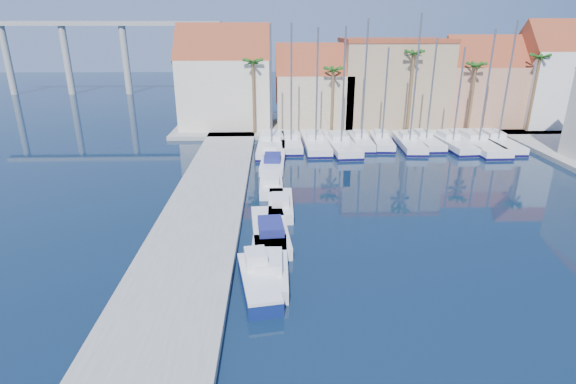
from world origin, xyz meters
name	(u,v)px	position (x,y,z in m)	size (l,w,h in m)	color
ground	(358,361)	(0.00, 0.00, 0.00)	(260.00, 260.00, 0.00)	black
quay_west	(198,227)	(-9.00, 13.50, 0.25)	(6.00, 77.00, 0.50)	gray
shore_north	(368,124)	(10.00, 48.00, 0.25)	(54.00, 16.00, 0.50)	gray
fishing_boat	(258,279)	(-4.47, 5.79, 0.62)	(2.65, 5.54, 1.86)	navy
motorboat_west_0	(269,265)	(-3.91, 7.48, 0.51)	(2.24, 6.81, 1.40)	white
motorboat_west_1	(270,230)	(-3.86, 12.22, 0.51)	(2.86, 7.35, 1.40)	white
motorboat_west_2	(281,204)	(-3.06, 16.93, 0.51)	(1.93, 5.81, 1.40)	white
motorboat_west_3	(271,183)	(-3.82, 21.93, 0.51)	(2.01, 6.15, 1.40)	white
motorboat_west_4	(273,161)	(-3.66, 28.78, 0.51)	(2.68, 7.34, 1.40)	white
motorboat_west_5	(270,151)	(-3.97, 32.81, 0.51)	(2.13, 6.19, 1.40)	white
motorboat_west_6	(277,141)	(-3.16, 37.53, 0.51)	(2.32, 6.20, 1.40)	white
sailboat_0	(272,143)	(-3.75, 35.99, 0.57)	(3.52, 11.99, 13.85)	white
sailboat_1	(291,142)	(-1.50, 36.49, 0.63)	(2.45, 8.95, 13.91)	white
sailboat_2	(315,142)	(1.37, 36.39, 0.59)	(3.04, 10.68, 13.46)	white
sailboat_3	(340,144)	(4.23, 35.66, 0.58)	(3.74, 11.11, 13.57)	white
sailboat_4	(361,140)	(6.92, 36.86, 0.66)	(2.30, 8.20, 14.38)	white
sailboat_5	(381,140)	(9.43, 36.94, 0.60)	(2.87, 8.35, 11.32)	white
sailboat_6	(409,142)	(12.48, 36.00, 0.64)	(2.97, 9.35, 14.89)	white
sailboat_7	(425,140)	(14.72, 36.96, 0.61)	(2.56, 8.75, 12.29)	white
sailboat_8	(451,142)	(17.58, 36.11, 0.57)	(3.36, 10.05, 11.40)	white
sailboat_9	(476,142)	(20.51, 35.74, 0.57)	(3.30, 11.89, 13.27)	white
sailboat_10	(496,141)	(23.14, 36.33, 0.60)	(3.04, 10.60, 14.16)	white
building_0	(226,81)	(-10.00, 47.00, 6.52)	(12.30, 9.00, 13.50)	beige
building_1	(313,90)	(2.00, 47.00, 5.30)	(10.30, 8.00, 11.00)	tan
building_2	(392,82)	(13.00, 48.00, 6.26)	(14.20, 10.20, 11.50)	tan
building_3	(479,85)	(25.00, 47.00, 5.86)	(10.30, 8.00, 12.00)	tan
building_4	(548,77)	(34.00, 46.00, 6.97)	(8.30, 8.00, 14.00)	white
palm_0	(253,65)	(-6.00, 42.00, 9.08)	(2.60, 2.60, 10.15)	brown
palm_1	(333,72)	(4.00, 42.00, 8.14)	(2.60, 2.60, 9.15)	brown
palm_2	(414,56)	(14.00, 42.00, 10.02)	(2.60, 2.60, 11.15)	brown
palm_3	(476,68)	(22.00, 42.00, 8.61)	(2.60, 2.60, 9.65)	brown
palm_4	(540,60)	(30.00, 42.00, 9.55)	(2.60, 2.60, 10.65)	brown
viaduct	(99,43)	(-39.07, 82.00, 10.25)	(48.00, 2.20, 14.45)	#9E9E99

